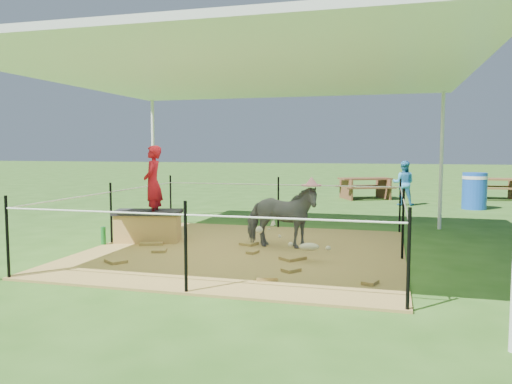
% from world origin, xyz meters
% --- Properties ---
extents(ground, '(90.00, 90.00, 0.00)m').
position_xyz_m(ground, '(0.00, 0.00, 0.00)').
color(ground, '#2D5919').
rests_on(ground, ground).
extents(hay_patch, '(4.60, 4.60, 0.03)m').
position_xyz_m(hay_patch, '(0.00, 0.00, 0.01)').
color(hay_patch, brown).
rests_on(hay_patch, ground).
extents(canopy_tent, '(6.30, 6.30, 2.90)m').
position_xyz_m(canopy_tent, '(0.00, 0.00, 2.69)').
color(canopy_tent, silver).
rests_on(canopy_tent, ground).
extents(rope_fence, '(4.54, 4.54, 1.00)m').
position_xyz_m(rope_fence, '(0.00, -0.00, 0.64)').
color(rope_fence, black).
rests_on(rope_fence, ground).
extents(straw_bale, '(1.11, 0.75, 0.45)m').
position_xyz_m(straw_bale, '(-1.75, 0.28, 0.25)').
color(straw_bale, '#B07F40').
rests_on(straw_bale, hay_patch).
extents(dark_cloth, '(1.19, 0.82, 0.06)m').
position_xyz_m(dark_cloth, '(-1.75, 0.28, 0.51)').
color(dark_cloth, black).
rests_on(dark_cloth, straw_bale).
extents(woman, '(0.39, 0.50, 1.21)m').
position_xyz_m(woman, '(-1.65, 0.28, 1.09)').
color(woman, '#B4111E').
rests_on(woman, straw_bale).
extents(green_bottle, '(0.10, 0.10, 0.28)m').
position_xyz_m(green_bottle, '(-2.30, -0.17, 0.17)').
color(green_bottle, '#187027').
rests_on(green_bottle, hay_patch).
extents(pony, '(1.14, 0.52, 0.96)m').
position_xyz_m(pony, '(0.48, 0.30, 0.51)').
color(pony, '#505055').
rests_on(pony, hay_patch).
extents(pink_hat, '(0.30, 0.30, 0.14)m').
position_xyz_m(pink_hat, '(0.48, 0.30, 1.06)').
color(pink_hat, pink).
rests_on(pink_hat, pony).
extents(foal, '(0.89, 0.61, 0.45)m').
position_xyz_m(foal, '(1.04, -0.52, 0.26)').
color(foal, beige).
rests_on(foal, hay_patch).
extents(trash_barrel, '(0.73, 0.73, 0.93)m').
position_xyz_m(trash_barrel, '(4.15, 6.61, 0.46)').
color(trash_barrel, blue).
rests_on(trash_barrel, ground).
extents(picnic_table_near, '(1.87, 1.66, 0.65)m').
position_xyz_m(picnic_table_near, '(1.33, 8.52, 0.32)').
color(picnic_table_near, '#51311B').
rests_on(picnic_table_near, ground).
extents(picnic_table_far, '(1.60, 1.19, 0.64)m').
position_xyz_m(picnic_table_far, '(5.08, 9.37, 0.32)').
color(picnic_table_far, brown).
rests_on(picnic_table_far, ground).
extents(distant_person, '(0.62, 0.51, 1.21)m').
position_xyz_m(distant_person, '(2.42, 7.02, 0.60)').
color(distant_person, '#3892D3').
rests_on(distant_person, ground).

